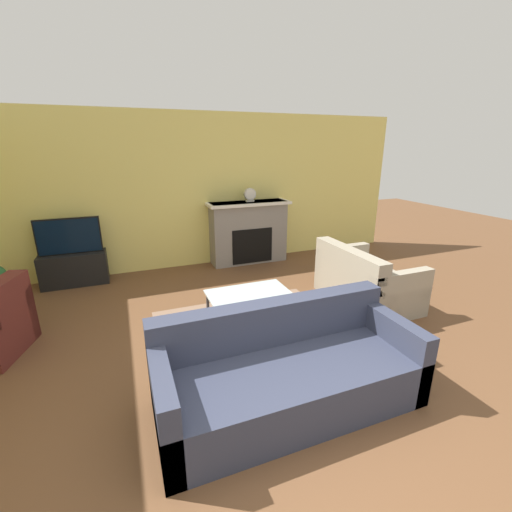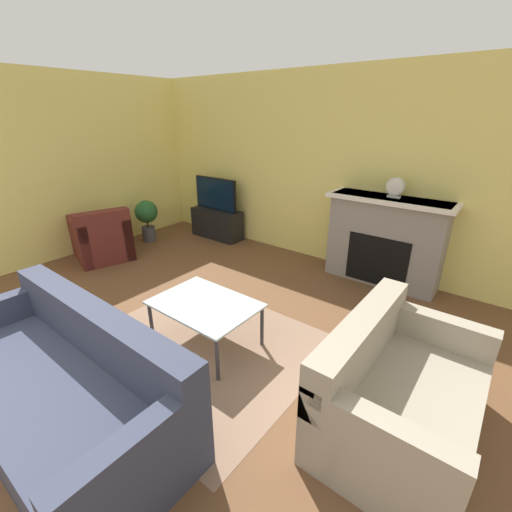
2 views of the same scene
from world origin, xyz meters
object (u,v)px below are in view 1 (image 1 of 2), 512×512
object	(u,v)px
couch_sectional	(287,372)
couch_loveseat	(365,282)
mantel_clock	(250,195)
tv	(69,236)
coffee_table	(251,298)

from	to	relation	value
couch_sectional	couch_loveseat	xyz separation A→B (m)	(1.92, 1.40, 0.00)
couch_sectional	mantel_clock	size ratio (longest dim) A/B	8.95
couch_loveseat	mantel_clock	distance (m)	2.63
tv	mantel_clock	bearing A→B (deg)	1.08
mantel_clock	tv	bearing A→B (deg)	-178.92
coffee_table	mantel_clock	bearing A→B (deg)	69.54
couch_loveseat	coffee_table	world-z (taller)	couch_loveseat
tv	couch_loveseat	world-z (taller)	tv
couch_sectional	coffee_table	xyz separation A→B (m)	(0.15, 1.27, 0.12)
tv	coffee_table	world-z (taller)	tv
tv	coffee_table	bearing A→B (deg)	-48.01
mantel_clock	coffee_table	bearing A→B (deg)	-110.46
tv	couch_sectional	xyz separation A→B (m)	(1.97, -3.63, -0.51)
couch_loveseat	coffee_table	distance (m)	1.78
couch_sectional	mantel_clock	bearing A→B (deg)	74.12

